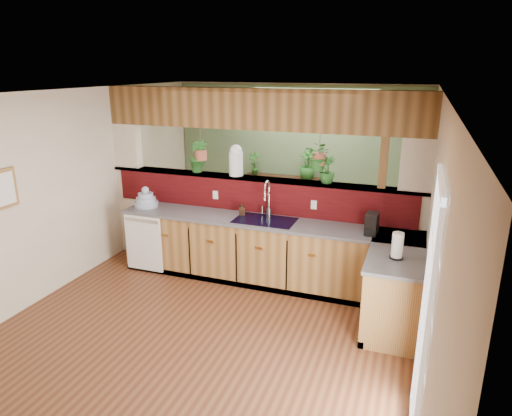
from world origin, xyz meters
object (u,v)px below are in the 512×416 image
(dish_stack, at_px, (146,200))
(shelving_console, at_px, (281,201))
(faucet, at_px, (267,197))
(coffee_maker, at_px, (372,225))
(soap_dispenser, at_px, (242,209))
(paper_towel, at_px, (397,246))
(glass_jar, at_px, (236,160))

(dish_stack, distance_m, shelving_console, 2.71)
(faucet, distance_m, coffee_maker, 1.44)
(soap_dispenser, relative_size, shelving_console, 0.13)
(soap_dispenser, xyz_separation_m, shelving_console, (-0.09, 2.16, -0.49))
(soap_dispenser, height_order, shelving_console, soap_dispenser)
(paper_towel, bearing_deg, faucet, 153.45)
(paper_towel, relative_size, glass_jar, 0.71)
(faucet, height_order, dish_stack, faucet)
(coffee_maker, relative_size, glass_jar, 0.60)
(glass_jar, bearing_deg, soap_dispenser, -54.12)
(coffee_maker, bearing_deg, shelving_console, 133.10)
(soap_dispenser, distance_m, shelving_console, 2.22)
(coffee_maker, bearing_deg, glass_jar, 172.22)
(faucet, relative_size, paper_towel, 1.67)
(shelving_console, bearing_deg, paper_towel, -52.68)
(faucet, height_order, coffee_maker, faucet)
(shelving_console, bearing_deg, coffee_maker, -50.23)
(coffee_maker, xyz_separation_m, shelving_console, (-1.86, 2.32, -0.52))
(glass_jar, bearing_deg, shelving_console, 86.94)
(glass_jar, bearing_deg, faucet, -22.32)
(dish_stack, bearing_deg, glass_jar, 16.09)
(glass_jar, bearing_deg, coffee_maker, -12.19)
(faucet, distance_m, soap_dispenser, 0.41)
(dish_stack, height_order, shelving_console, dish_stack)
(shelving_console, bearing_deg, faucet, -77.09)
(soap_dispenser, bearing_deg, paper_towel, -21.70)
(soap_dispenser, height_order, glass_jar, glass_jar)
(dish_stack, xyz_separation_m, coffee_maker, (3.25, -0.05, 0.03))
(coffee_maker, relative_size, paper_towel, 0.85)
(dish_stack, distance_m, coffee_maker, 3.25)
(dish_stack, relative_size, glass_jar, 0.79)
(faucet, distance_m, dish_stack, 1.85)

